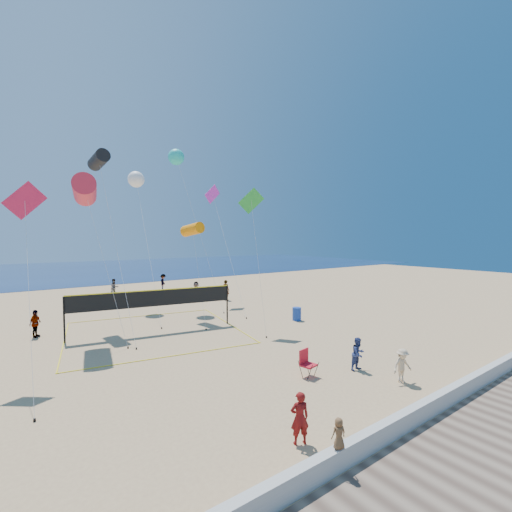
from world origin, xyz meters
TOP-DOWN VIEW (x-y plane):
  - ground at (0.00, 0.00)m, footprint 120.00×120.00m
  - ocean at (0.00, 62.00)m, footprint 140.00×50.00m
  - seawall at (0.00, -3.00)m, footprint 32.00×0.30m
  - boardwalk at (0.00, -5.00)m, footprint 32.00×3.60m
  - woman at (-2.22, -1.60)m, footprint 0.66×0.55m
  - toddler at (-2.22, -3.04)m, footprint 0.44×0.35m
  - bystander_a at (3.74, 0.94)m, footprint 0.72×0.56m
  - bystander_b at (4.09, -0.98)m, footprint 1.00×0.72m
  - far_person_0 at (-7.75, 15.51)m, footprint 0.89×1.02m
  - far_person_1 at (5.40, 20.84)m, footprint 1.72×1.34m
  - far_person_2 at (7.84, 19.44)m, footprint 0.73×0.84m
  - far_person_3 at (-0.31, 27.93)m, footprint 0.98×0.83m
  - far_person_4 at (5.10, 28.64)m, footprint 1.23×1.41m
  - camp_chair at (1.35, 1.81)m, footprint 0.71×0.85m
  - trash_barrel at (7.83, 9.45)m, footprint 0.82×0.82m
  - volleyball_net at (-1.60, 12.42)m, footprint 11.61×11.49m
  - kite_0 at (-5.21, 13.43)m, footprint 2.30×4.98m
  - kite_1 at (-3.66, 17.17)m, footprint 1.12×8.71m
  - kite_2 at (2.21, 14.77)m, footprint 1.55×4.93m
  - kite_3 at (-8.25, 9.38)m, footprint 1.72×5.54m
  - kite_4 at (4.18, 9.90)m, footprint 1.62×3.24m
  - kite_5 at (6.64, 19.52)m, footprint 2.50×8.19m
  - kite_6 at (0.29, 21.95)m, footprint 2.02×9.83m
  - kite_7 at (3.27, 20.16)m, footprint 2.40×6.56m

SIDE VIEW (x-z plane):
  - ground at x=0.00m, z-range 0.00..0.00m
  - ocean at x=0.00m, z-range 0.00..0.03m
  - boardwalk at x=0.00m, z-range 0.00..0.03m
  - seawall at x=0.00m, z-range 0.00..0.60m
  - trash_barrel at x=7.83m, z-range 0.00..0.94m
  - camp_chair at x=1.35m, z-range 0.02..1.29m
  - bystander_b at x=4.09m, z-range 0.00..1.41m
  - bystander_a at x=3.74m, z-range 0.00..1.47m
  - woman at x=-2.22m, z-range 0.00..1.53m
  - far_person_0 at x=-7.75m, z-range 0.00..1.65m
  - far_person_3 at x=-0.31m, z-range 0.00..1.79m
  - far_person_1 at x=5.40m, z-range 0.00..1.82m
  - far_person_4 at x=5.10m, z-range 0.00..1.89m
  - far_person_2 at x=7.84m, z-range 0.00..1.93m
  - toddler at x=-2.22m, z-range 0.60..1.39m
  - volleyball_net at x=-1.60m, z-range 0.52..3.22m
  - kite_2 at x=2.21m, z-range 3.01..10.14m
  - kite_3 at x=-8.25m, z-range 3.00..11.46m
  - kite_4 at x=4.18m, z-range 3.38..12.65m
  - kite_0 at x=-5.21m, z-range 3.95..13.50m
  - kite_5 at x=6.64m, z-range 4.05..15.03m
  - kite_6 at x=0.29m, z-range 5.18..16.94m
  - kite_1 at x=-3.66m, z-range 5.35..17.32m
  - kite_7 at x=3.27m, z-range 6.17..19.93m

